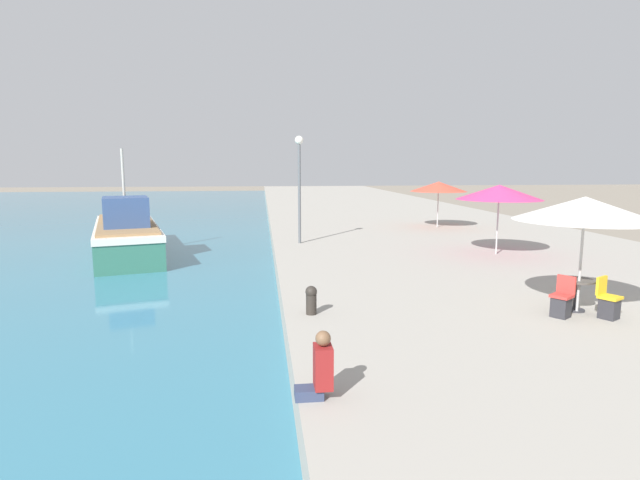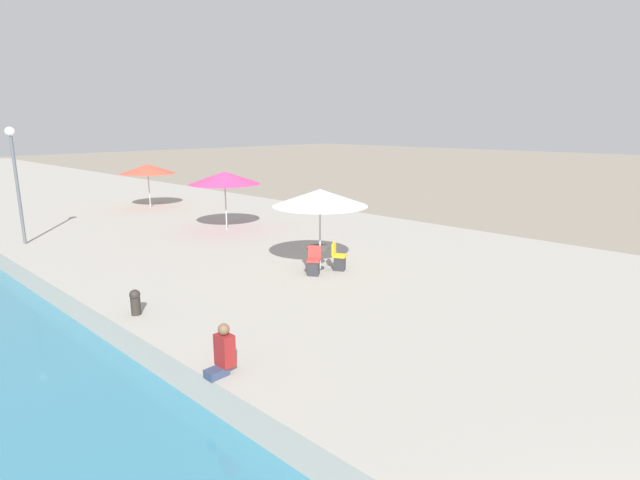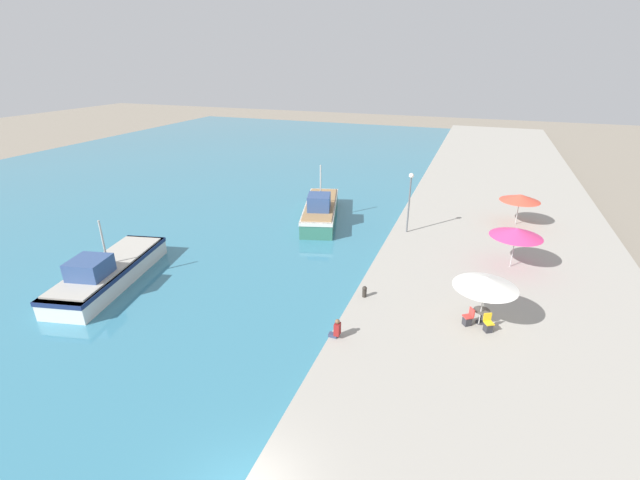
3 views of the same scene
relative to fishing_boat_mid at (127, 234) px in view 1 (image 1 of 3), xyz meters
name	(u,v)px [view 1 (image 1 of 3)]	position (x,y,z in m)	size (l,w,h in m)	color
quay_promenade	(380,217)	(14.56, 12.03, -0.61)	(16.00, 90.00, 0.72)	#A39E93
fishing_boat_mid	(127,234)	(0.00, 0.00, 0.00)	(5.06, 9.77, 4.75)	#33705B
cafe_umbrella_pink	(585,209)	(13.21, -12.90, 2.13)	(3.05, 3.05, 2.65)	#B7B7B7
cafe_umbrella_white	(499,192)	(14.89, -5.45, 2.09)	(3.15, 3.15, 2.62)	#B7B7B7
cafe_umbrella_striped	(439,187)	(15.55, 2.79, 1.95)	(3.02, 3.02, 2.47)	#B7B7B7
cafe_table	(576,288)	(13.25, -12.74, 0.28)	(0.80, 0.80, 0.74)	#333338
cafe_chair_left	(608,304)	(13.61, -13.37, 0.07)	(0.56, 0.57, 0.91)	#2D2D33
cafe_chair_right	(562,303)	(12.66, -13.15, 0.07)	(0.58, 0.57, 0.91)	#2D2D33
person_at_quay	(320,369)	(6.89, -16.39, 0.19)	(0.54, 0.36, 1.00)	#333D5B
mooring_bollard	(311,299)	(7.17, -12.30, 0.10)	(0.26, 0.26, 0.65)	#2D2823
lamppost	(299,171)	(7.70, -1.87, 2.84)	(0.36, 0.36, 4.56)	#565B60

